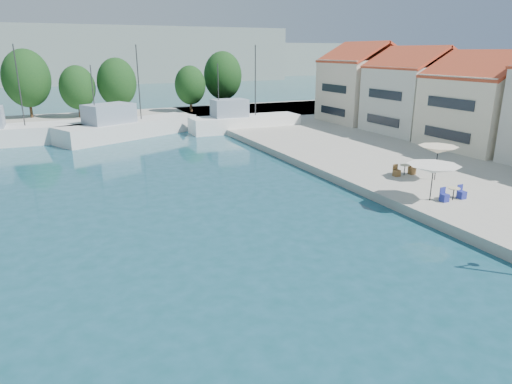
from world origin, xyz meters
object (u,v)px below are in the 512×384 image
trawler_04 (243,122)px  trawler_03 (126,128)px  trawler_02 (1,134)px  umbrella_white (433,169)px  umbrella_cream (438,150)px

trawler_04 → trawler_03: bearing=174.0°
trawler_02 → trawler_03: 12.36m
trawler_02 → trawler_03: bearing=-5.1°
umbrella_white → umbrella_cream: umbrella_cream is taller
trawler_03 → umbrella_white: size_ratio=5.26×
trawler_03 → trawler_02: bearing=149.7°
umbrella_cream → trawler_03: bearing=119.3°
trawler_02 → umbrella_cream: (28.50, -29.98, 1.65)m
trawler_03 → umbrella_cream: size_ratio=6.17×
trawler_02 → trawler_03: size_ratio=1.13×
trawler_04 → trawler_02: bearing=174.7°
umbrella_white → umbrella_cream: (3.69, 3.32, 0.19)m
trawler_03 → trawler_04: 13.29m
trawler_03 → umbrella_cream: 33.10m
trawler_04 → umbrella_cream: 27.46m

